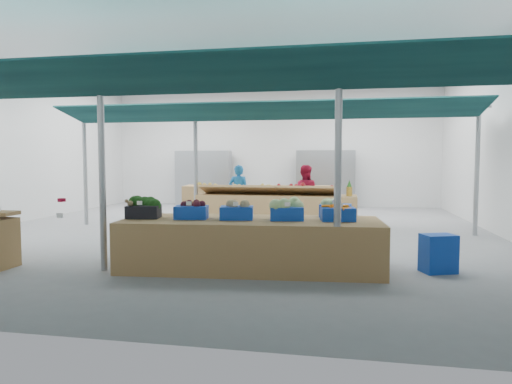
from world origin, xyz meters
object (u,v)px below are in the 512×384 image
(fruit_counter, at_px, (276,212))
(crate_stack, at_px, (438,253))
(veg_counter, at_px, (251,244))
(vendor_right, at_px, (304,194))
(vendor_left, at_px, (239,193))

(fruit_counter, height_order, crate_stack, fruit_counter)
(fruit_counter, relative_size, crate_stack, 6.76)
(veg_counter, xyz_separation_m, fruit_counter, (-0.20, 4.24, 0.03))
(vendor_right, bearing_deg, veg_counter, 86.20)
(veg_counter, height_order, crate_stack, veg_counter)
(fruit_counter, distance_m, vendor_left, 1.67)
(crate_stack, bearing_deg, vendor_right, 115.43)
(fruit_counter, xyz_separation_m, crate_stack, (3.00, -3.95, -0.13))
(fruit_counter, height_order, vendor_right, vendor_right)
(crate_stack, xyz_separation_m, vendor_right, (-2.40, 5.05, 0.49))
(veg_counter, bearing_deg, fruit_counter, 88.13)
(fruit_counter, bearing_deg, crate_stack, -52.32)
(vendor_left, relative_size, vendor_right, 1.00)
(fruit_counter, xyz_separation_m, vendor_left, (-1.20, 1.10, 0.36))
(fruit_counter, xyz_separation_m, vendor_right, (0.60, 1.10, 0.36))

